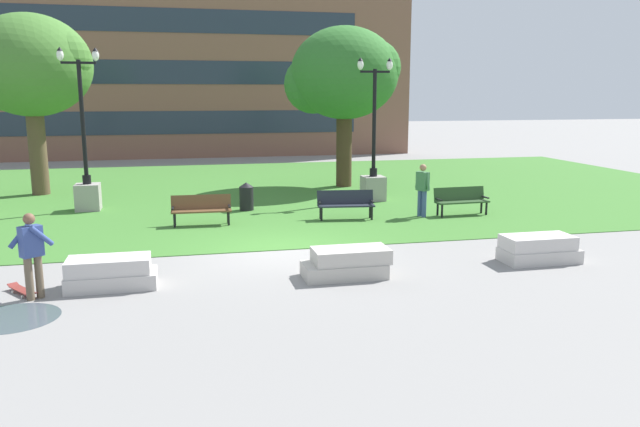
% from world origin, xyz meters
% --- Properties ---
extents(ground_plane, '(140.00, 140.00, 0.00)m').
position_xyz_m(ground_plane, '(0.00, 0.00, 0.00)').
color(ground_plane, gray).
extents(grass_lawn, '(40.00, 20.00, 0.02)m').
position_xyz_m(grass_lawn, '(0.00, 10.00, 0.01)').
color(grass_lawn, '#3D752D').
rests_on(grass_lawn, ground).
extents(concrete_block_center, '(1.80, 0.90, 0.64)m').
position_xyz_m(concrete_block_center, '(-3.93, -2.27, 0.31)').
color(concrete_block_center, '#BCB7B2').
rests_on(concrete_block_center, ground).
extents(concrete_block_left, '(1.88, 0.90, 0.64)m').
position_xyz_m(concrete_block_left, '(1.03, -2.62, 0.31)').
color(concrete_block_left, '#B2ADA3').
rests_on(concrete_block_left, ground).
extents(concrete_block_right, '(1.80, 0.90, 0.64)m').
position_xyz_m(concrete_block_right, '(5.82, -2.43, 0.31)').
color(concrete_block_right, '#BCB7B2').
rests_on(concrete_block_right, ground).
extents(person_skateboarder, '(0.84, 0.43, 1.71)m').
position_xyz_m(person_skateboarder, '(-5.31, -2.71, 0.97)').
color(person_skateboarder, brown).
rests_on(person_skateboarder, ground).
extents(skateboard, '(0.76, 0.95, 0.14)m').
position_xyz_m(skateboard, '(-5.62, -2.35, 0.09)').
color(skateboard, maroon).
rests_on(skateboard, ground).
extents(puddle, '(1.64, 1.64, 0.01)m').
position_xyz_m(puddle, '(-5.49, -3.76, 0.00)').
color(puddle, '#47515B').
rests_on(puddle, ground).
extents(park_bench_near_left, '(1.81, 0.58, 0.90)m').
position_xyz_m(park_bench_near_left, '(-1.85, 3.61, 0.54)').
color(park_bench_near_left, brown).
rests_on(park_bench_near_left, grass_lawn).
extents(park_bench_near_right, '(1.82, 0.62, 0.90)m').
position_xyz_m(park_bench_near_right, '(6.54, 3.34, 0.54)').
color(park_bench_near_right, '#284723').
rests_on(park_bench_near_right, grass_lawn).
extents(park_bench_far_left, '(1.85, 0.76, 0.90)m').
position_xyz_m(park_bench_far_left, '(2.67, 3.53, 0.54)').
color(park_bench_far_left, '#1E232D').
rests_on(park_bench_far_left, grass_lawn).
extents(lamp_post_left, '(1.32, 0.80, 5.20)m').
position_xyz_m(lamp_post_left, '(4.59, 6.69, 1.07)').
color(lamp_post_left, gray).
rests_on(lamp_post_left, grass_lawn).
extents(lamp_post_center, '(1.32, 0.80, 5.42)m').
position_xyz_m(lamp_post_center, '(-5.54, 6.95, 1.11)').
color(lamp_post_center, gray).
rests_on(lamp_post_center, grass_lawn).
extents(tree_near_left, '(4.80, 4.57, 6.93)m').
position_xyz_m(tree_near_left, '(-7.89, 10.97, 4.92)').
color(tree_near_left, brown).
rests_on(tree_near_left, grass_lawn).
extents(tree_near_right, '(4.73, 4.51, 6.69)m').
position_xyz_m(tree_near_right, '(4.39, 10.44, 4.71)').
color(tree_near_right, '#42301E').
rests_on(tree_near_right, grass_lawn).
extents(trash_bin, '(0.49, 0.49, 0.96)m').
position_xyz_m(trash_bin, '(-0.25, 5.72, 0.50)').
color(trash_bin, black).
rests_on(trash_bin, grass_lawn).
extents(person_bystander_near_lawn, '(0.37, 0.61, 1.71)m').
position_xyz_m(person_bystander_near_lawn, '(5.16, 3.31, 0.98)').
color(person_bystander_near_lawn, '#384C7A').
rests_on(person_bystander_near_lawn, grass_lawn).
extents(building_facade_distant, '(30.25, 1.03, 11.16)m').
position_xyz_m(building_facade_distant, '(-2.61, 24.50, 5.58)').
color(building_facade_distant, brown).
rests_on(building_facade_distant, ground).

